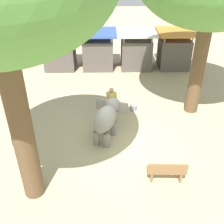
{
  "coord_description": "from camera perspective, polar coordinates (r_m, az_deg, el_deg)",
  "views": [
    {
      "loc": [
        -0.53,
        -9.39,
        7.36
      ],
      "look_at": [
        -0.32,
        1.03,
        0.8
      ],
      "focal_mm": 42.89,
      "sensor_mm": 36.0,
      "label": 1
    }
  ],
  "objects": [
    {
      "name": "elephant",
      "position": [
        11.59,
        -1.13,
        -1.17
      ],
      "size": [
        1.72,
        2.24,
        1.56
      ],
      "rotation": [
        0.0,
        0.0,
        1.22
      ],
      "color": "gray",
      "rests_on": "ground_plane"
    },
    {
      "name": "person_handler",
      "position": [
        12.95,
        -0.1,
        2.49
      ],
      "size": [
        0.5,
        0.32,
        1.62
      ],
      "rotation": [
        0.0,
        0.0,
        -1.75
      ],
      "color": "#3F3833",
      "rests_on": "ground_plane"
    },
    {
      "name": "wooden_bench",
      "position": [
        10.0,
        11.56,
        -12.22
      ],
      "size": [
        1.42,
        0.46,
        0.88
      ],
      "rotation": [
        0.0,
        0.0,
        6.24
      ],
      "color": "olive",
      "rests_on": "ground_plane"
    },
    {
      "name": "market_stall_white",
      "position": [
        18.78,
        5.15,
        12.69
      ],
      "size": [
        2.5,
        2.5,
        2.52
      ],
      "color": "#59514C",
      "rests_on": "ground_plane"
    },
    {
      "name": "market_stall_orange",
      "position": [
        19.24,
        13.06,
        12.48
      ],
      "size": [
        2.5,
        2.5,
        2.52
      ],
      "color": "#59514C",
      "rests_on": "ground_plane"
    },
    {
      "name": "market_stall_teal",
      "position": [
        18.95,
        -11.07,
        12.41
      ],
      "size": [
        2.5,
        2.5,
        2.52
      ],
      "color": "#59514C",
      "rests_on": "ground_plane"
    },
    {
      "name": "market_stall_blue",
      "position": [
        18.69,
        -3.0,
        12.67
      ],
      "size": [
        2.5,
        2.5,
        2.52
      ],
      "color": "#59514C",
      "rests_on": "ground_plane"
    },
    {
      "name": "ground_plane",
      "position": [
        11.94,
        1.66,
        -5.88
      ],
      "size": [
        60.0,
        60.0,
        0.0
      ],
      "primitive_type": "plane",
      "color": "tan"
    },
    {
      "name": "feed_bucket",
      "position": [
        13.95,
        4.55,
        0.98
      ],
      "size": [
        0.36,
        0.36,
        0.32
      ],
      "primitive_type": "cylinder",
      "color": "gray",
      "rests_on": "ground_plane"
    }
  ]
}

